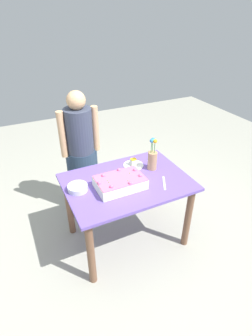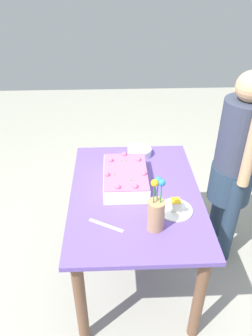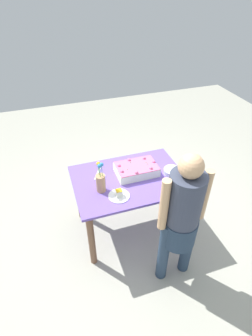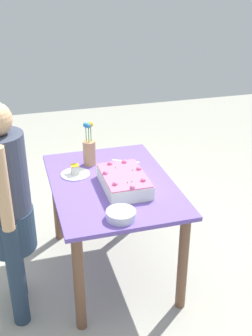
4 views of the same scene
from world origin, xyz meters
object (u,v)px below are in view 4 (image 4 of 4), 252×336
(serving_plate_with_slice, at_px, (75,172))
(sheet_cake, at_px, (124,181))
(flower_vase, at_px, (89,150))
(person_standing, at_px, (6,202))
(cake_knife, at_px, (126,161))
(fruit_bowl, at_px, (121,215))

(serving_plate_with_slice, bearing_deg, sheet_cake, 45.08)
(flower_vase, height_order, person_standing, person_standing)
(cake_knife, relative_size, flower_vase, 0.64)
(sheet_cake, height_order, flower_vase, flower_vase)
(cake_knife, relative_size, fruit_bowl, 1.20)
(flower_vase, bearing_deg, person_standing, -48.40)
(fruit_bowl, bearing_deg, sheet_cake, 161.53)
(flower_vase, relative_size, person_standing, 0.23)
(sheet_cake, bearing_deg, flower_vase, -160.70)
(person_standing, bearing_deg, flower_vase, 41.60)
(sheet_cake, height_order, cake_knife, sheet_cake)
(cake_knife, distance_m, fruit_bowl, 0.82)
(fruit_bowl, bearing_deg, person_standing, -110.11)
(serving_plate_with_slice, distance_m, fruit_bowl, 0.68)
(cake_knife, distance_m, person_standing, 1.06)
(sheet_cake, relative_size, person_standing, 0.30)
(sheet_cake, xyz_separation_m, fruit_bowl, (0.37, -0.12, -0.03))
(cake_knife, relative_size, person_standing, 0.15)
(person_standing, bearing_deg, serving_plate_with_slice, 40.19)
(sheet_cake, height_order, fruit_bowl, sheet_cake)
(cake_knife, xyz_separation_m, person_standing, (0.53, -0.92, 0.08))
(serving_plate_with_slice, relative_size, cake_knife, 0.97)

